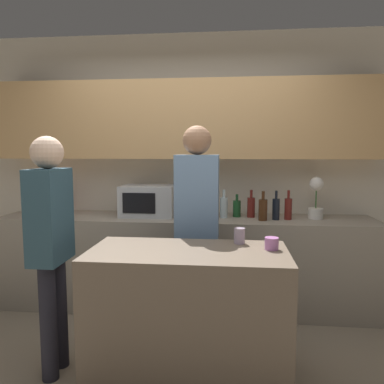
# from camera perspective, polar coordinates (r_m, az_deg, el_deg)

# --- Properties ---
(back_wall) EXTENTS (6.40, 0.40, 2.70)m
(back_wall) POSITION_cam_1_polar(r_m,az_deg,el_deg) (3.84, -0.65, 6.45)
(back_wall) COLOR beige
(back_wall) RESTS_ON ground_plane
(back_counter) EXTENTS (3.60, 0.62, 0.89)m
(back_counter) POSITION_cam_1_polar(r_m,az_deg,el_deg) (3.73, -1.11, -10.58)
(back_counter) COLOR gray
(back_counter) RESTS_ON ground_plane
(kitchen_island) EXTENTS (1.29, 0.63, 0.89)m
(kitchen_island) POSITION_cam_1_polar(r_m,az_deg,el_deg) (2.59, -0.61, -18.40)
(kitchen_island) COLOR brown
(kitchen_island) RESTS_ON ground_plane
(microwave) EXTENTS (0.52, 0.39, 0.30)m
(microwave) POSITION_cam_1_polar(r_m,az_deg,el_deg) (3.71, -6.64, -1.30)
(microwave) COLOR #B7BABC
(microwave) RESTS_ON back_counter
(toaster) EXTENTS (0.26, 0.16, 0.18)m
(toaster) POSITION_cam_1_polar(r_m,az_deg,el_deg) (4.06, -20.72, -1.86)
(toaster) COLOR #B21E19
(toaster) RESTS_ON back_counter
(potted_plant) EXTENTS (0.14, 0.14, 0.39)m
(potted_plant) POSITION_cam_1_polar(r_m,az_deg,el_deg) (3.70, 18.38, -0.85)
(potted_plant) COLOR silver
(potted_plant) RESTS_ON back_counter
(bottle_0) EXTENTS (0.08, 0.08, 0.32)m
(bottle_0) POSITION_cam_1_polar(r_m,az_deg,el_deg) (3.58, 3.06, -1.97)
(bottle_0) COLOR black
(bottle_0) RESTS_ON back_counter
(bottle_1) EXTENTS (0.07, 0.07, 0.27)m
(bottle_1) POSITION_cam_1_polar(r_m,az_deg,el_deg) (3.59, 4.86, -2.30)
(bottle_1) COLOR silver
(bottle_1) RESTS_ON back_counter
(bottle_2) EXTENTS (0.08, 0.08, 0.22)m
(bottle_2) POSITION_cam_1_polar(r_m,az_deg,el_deg) (3.65, 6.84, -2.46)
(bottle_2) COLOR #194723
(bottle_2) RESTS_ON back_counter
(bottle_3) EXTENTS (0.07, 0.07, 0.27)m
(bottle_3) POSITION_cam_1_polar(r_m,az_deg,el_deg) (3.64, 8.99, -2.24)
(bottle_3) COLOR maroon
(bottle_3) RESTS_ON back_counter
(bottle_4) EXTENTS (0.08, 0.08, 0.27)m
(bottle_4) POSITION_cam_1_polar(r_m,az_deg,el_deg) (3.49, 10.75, -2.61)
(bottle_4) COLOR #472814
(bottle_4) RESTS_ON back_counter
(bottle_5) EXTENTS (0.07, 0.07, 0.27)m
(bottle_5) POSITION_cam_1_polar(r_m,az_deg,el_deg) (3.56, 12.67, -2.48)
(bottle_5) COLOR black
(bottle_5) RESTS_ON back_counter
(bottle_6) EXTENTS (0.07, 0.07, 0.27)m
(bottle_6) POSITION_cam_1_polar(r_m,az_deg,el_deg) (3.59, 14.44, -2.43)
(bottle_6) COLOR maroon
(bottle_6) RESTS_ON back_counter
(cup_0) EXTENTS (0.09, 0.09, 0.08)m
(cup_0) POSITION_cam_1_polar(r_m,az_deg,el_deg) (2.50, 12.03, -7.69)
(cup_0) COLOR #BC73B9
(cup_0) RESTS_ON kitchen_island
(cup_1) EXTENTS (0.08, 0.08, 0.11)m
(cup_1) POSITION_cam_1_polar(r_m,az_deg,el_deg) (2.62, 7.25, -6.64)
(cup_1) COLOR #A895AC
(cup_1) RESTS_ON kitchen_island
(person_left) EXTENTS (0.34, 0.23, 1.72)m
(person_left) POSITION_cam_1_polar(r_m,az_deg,el_deg) (2.97, 0.75, -3.32)
(person_left) COLOR black
(person_left) RESTS_ON ground_plane
(person_center) EXTENTS (0.21, 0.34, 1.62)m
(person_center) POSITION_cam_1_polar(r_m,az_deg,el_deg) (2.68, -20.76, -6.28)
(person_center) COLOR black
(person_center) RESTS_ON ground_plane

